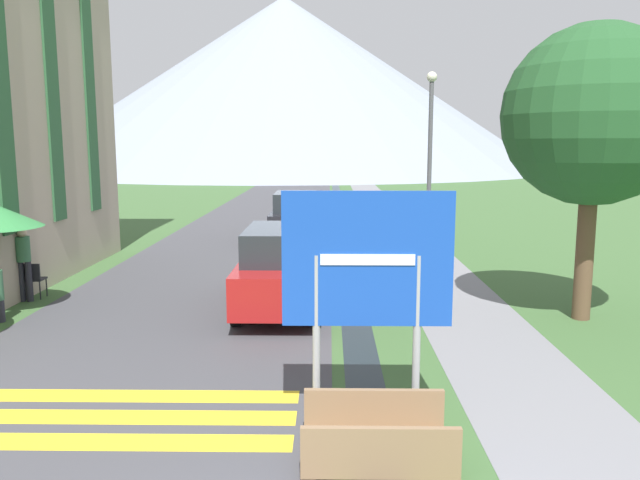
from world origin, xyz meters
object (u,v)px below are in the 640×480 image
Objects in this scene: tree_by_path at (594,116)px; road_sign at (367,274)px; footbridge at (377,442)px; streetlamp at (430,157)px; parked_car_near at (281,268)px; parked_car_far at (296,216)px; cafe_chair_far_left at (34,277)px; person_standing_terrace at (24,259)px.

road_sign is at bearing -134.21° from tree_by_path.
streetlamp reaches higher than footbridge.
road_sign is 2.03m from footbridge.
road_sign is at bearing -74.69° from parked_car_near.
road_sign is 5.91m from parked_car_near.
footbridge is 11.21m from streetlamp.
streetlamp is at bearing -55.94° from parked_car_far.
streetlamp is at bearing 78.22° from footbridge.
tree_by_path is at bearing -20.45° from cafe_chair_far_left.
parked_car_far is 2.46× the size of person_standing_terrace.
footbridge is at bearing -83.81° from parked_car_far.
road_sign is 1.78× the size of footbridge.
tree_by_path is at bearing -58.41° from parked_car_far.
cafe_chair_far_left is at bearing 72.37° from person_standing_terrace.
streetlamp is 5.32m from tree_by_path.
cafe_chair_far_left is at bearing -122.16° from parked_car_far.
streetlamp is 0.93× the size of tree_by_path.
parked_car_near is 2.63× the size of person_standing_terrace.
footbridge is at bearing -101.78° from streetlamp.
tree_by_path reaches higher than streetlamp.
road_sign is 0.67× the size of parked_car_near.
parked_car_near is 5.96m from person_standing_terrace.
tree_by_path reaches higher than parked_car_near.
road_sign is 0.51× the size of tree_by_path.
person_standing_terrace is (-5.94, 0.53, 0.09)m from parked_car_near.
streetlamp is (2.27, 9.50, 1.29)m from road_sign.
road_sign is at bearing -54.22° from cafe_chair_far_left.
tree_by_path is at bearing 51.79° from footbridge.
parked_car_far is at bearing 58.19° from person_standing_terrace.
parked_car_far is 7.50m from streetlamp.
tree_by_path is (12.22, -1.26, 3.13)m from person_standing_terrace.
cafe_chair_far_left is at bearing 139.11° from road_sign.
tree_by_path is (4.75, 4.88, 2.18)m from road_sign.
tree_by_path reaches higher than road_sign.
person_standing_terrace is at bearing 136.25° from footbridge.
footbridge is at bearing -58.38° from cafe_chair_far_left.
footbridge is (0.06, -1.07, -1.73)m from road_sign.
road_sign is 15.54m from parked_car_far.
footbridge is 0.99× the size of person_standing_terrace.
cafe_chair_far_left is 0.56m from person_standing_terrace.
cafe_chair_far_left is at bearing 172.34° from parked_car_near.
streetlamp reaches higher than road_sign.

